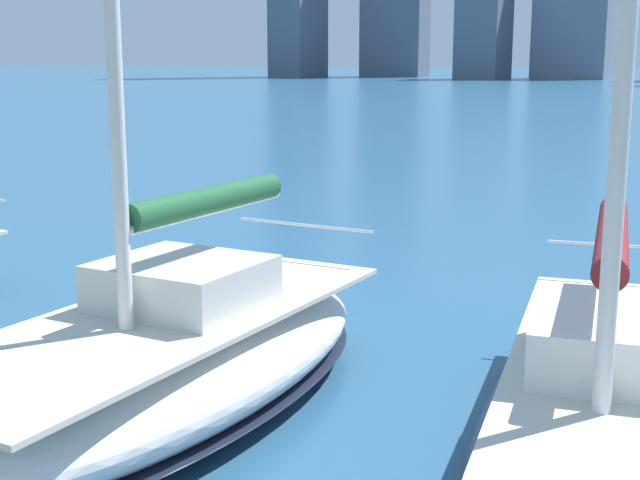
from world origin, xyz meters
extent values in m
cube|color=slate|center=(30.04, -164.68, 11.60)|extent=(12.88, 10.56, 23.20)
cube|color=slate|center=(43.76, -155.24, 9.03)|extent=(7.67, 10.44, 18.07)
ellipsoid|color=navy|center=(-2.75, -6.82, 0.49)|extent=(3.61, 9.39, 0.97)
ellipsoid|color=black|center=(-2.75, -6.82, 0.22)|extent=(3.63, 9.44, 0.10)
cube|color=beige|center=(-2.75, -6.82, 1.00)|extent=(3.04, 8.25, 0.06)
cube|color=silver|center=(-2.66, -7.36, 1.31)|extent=(1.64, 2.20, 0.55)
cylinder|color=silver|center=(-2.56, -8.04, 2.08)|extent=(0.70, 3.82, 0.12)
cylinder|color=maroon|center=(-2.56, -8.04, 2.20)|extent=(0.85, 3.55, 0.32)
cylinder|color=silver|center=(-2.12, -10.89, 1.52)|extent=(1.67, 0.30, 0.04)
ellipsoid|color=white|center=(1.97, -6.34, 0.56)|extent=(3.07, 7.35, 1.12)
ellipsoid|color=black|center=(1.97, -6.34, 0.25)|extent=(3.09, 7.39, 0.10)
cube|color=beige|center=(1.97, -6.34, 1.15)|extent=(2.53, 6.47, 0.06)
cube|color=silver|center=(1.96, -6.77, 1.45)|extent=(1.77, 1.65, 0.55)
cylinder|color=silver|center=(1.95, -7.32, 2.23)|extent=(0.20, 3.06, 0.12)
cylinder|color=#1E5633|center=(1.95, -7.32, 2.35)|extent=(0.40, 2.82, 0.32)
cylinder|color=silver|center=(1.88, -9.61, 1.67)|extent=(2.16, 0.10, 0.04)
camera|label=1|loc=(-3.98, 1.34, 4.02)|focal=50.00mm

